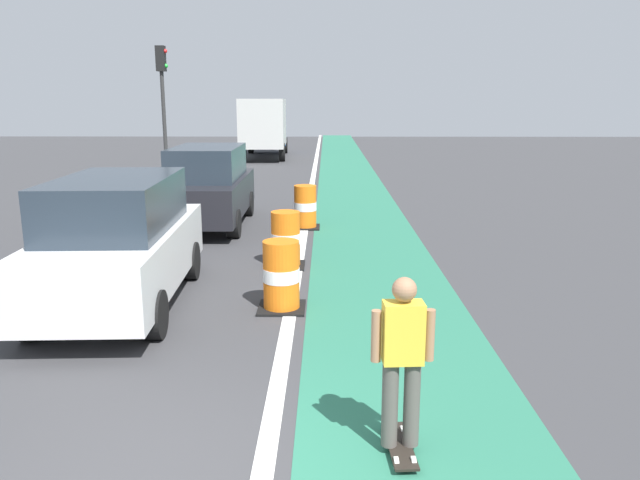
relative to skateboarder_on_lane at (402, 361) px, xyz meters
name	(u,v)px	position (x,y,z in m)	size (l,w,h in m)	color
bike_lane_strip	(361,218)	(0.26, 11.43, -0.91)	(2.50, 80.00, 0.01)	#286B51
lane_divider_stripe	(306,218)	(-1.24, 11.43, -0.91)	(0.20, 80.00, 0.01)	silver
skateboarder_on_lane	(402,361)	(0.00, 0.00, 0.00)	(0.57, 0.81, 1.69)	black
parked_suv_nearest	(119,242)	(-3.92, 4.14, 0.12)	(2.07, 4.68, 2.04)	silver
parked_suv_second	(209,186)	(-3.70, 10.41, 0.12)	(1.96, 4.62, 2.04)	black
traffic_barrel_front	(281,276)	(-1.38, 3.96, -0.38)	(0.73, 0.73, 1.09)	orange
traffic_barrel_mid	(286,240)	(-1.47, 6.46, -0.38)	(0.73, 0.73, 1.09)	orange
traffic_barrel_back	(305,207)	(-1.21, 10.15, -0.38)	(0.73, 0.73, 1.09)	orange
delivery_truck_down_block	(265,124)	(-4.13, 29.52, 0.94)	(2.58, 7.68, 3.23)	beige
traffic_light_corner	(163,91)	(-6.73, 18.05, 2.59)	(0.41, 0.32, 5.10)	#2D2D2D
pedestrian_crossing	(92,203)	(-6.10, 8.77, -0.05)	(0.34, 0.20, 1.61)	#33333D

